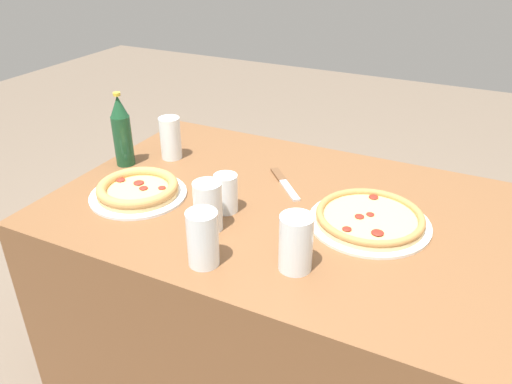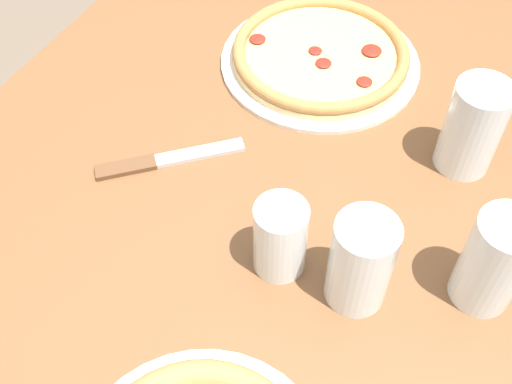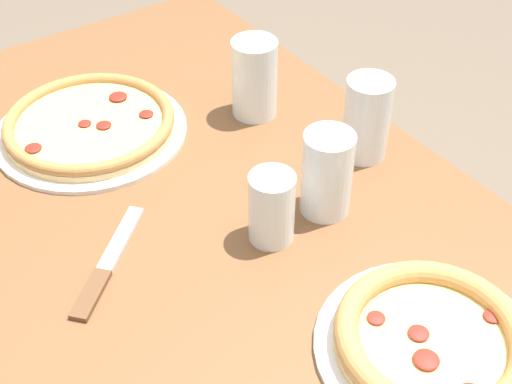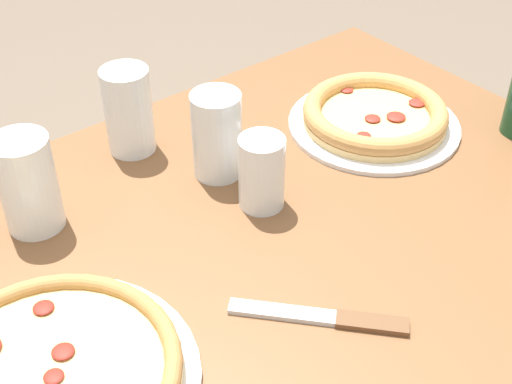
{
  "view_description": "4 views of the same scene",
  "coord_description": "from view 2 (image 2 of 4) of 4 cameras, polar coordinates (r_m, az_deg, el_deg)",
  "views": [
    {
      "loc": [
        0.5,
        -1.15,
        1.42
      ],
      "look_at": [
        -0.05,
        -0.04,
        0.75
      ],
      "focal_mm": 35.0,
      "sensor_mm": 36.0,
      "label": 1
    },
    {
      "loc": [
        -0.52,
        -0.27,
        1.4
      ],
      "look_at": [
        -0.06,
        -0.04,
        0.77
      ],
      "focal_mm": 45.0,
      "sensor_mm": 36.0,
      "label": 2
    },
    {
      "loc": [
        -0.71,
        0.34,
        1.43
      ],
      "look_at": [
        -0.09,
        -0.09,
        0.78
      ],
      "focal_mm": 50.0,
      "sensor_mm": 36.0,
      "label": 3
    },
    {
      "loc": [
        0.4,
        0.52,
        1.35
      ],
      "look_at": [
        -0.08,
        -0.07,
        0.76
      ],
      "focal_mm": 50.0,
      "sensor_mm": 36.0,
      "label": 4
    }
  ],
  "objects": [
    {
      "name": "glass_mango_juice",
      "position": [
        0.76,
        9.24,
        -6.42
      ],
      "size": [
        0.08,
        0.08,
        0.13
      ],
      "color": "white",
      "rests_on": "table"
    },
    {
      "name": "glass_water",
      "position": [
        0.93,
        18.62,
        5.2
      ],
      "size": [
        0.08,
        0.08,
        0.14
      ],
      "color": "white",
      "rests_on": "table"
    },
    {
      "name": "ground_plane",
      "position": [
        1.52,
        -0.43,
        -15.92
      ],
      "size": [
        8.0,
        8.0,
        0.0
      ],
      "primitive_type": "plane",
      "color": "#6B5B4C"
    },
    {
      "name": "glass_cola",
      "position": [
        0.8,
        20.29,
        -6.04
      ],
      "size": [
        0.07,
        0.07,
        0.14
      ],
      "color": "white",
      "rests_on": "table"
    },
    {
      "name": "glass_lemonade",
      "position": [
        0.78,
        2.15,
        -4.33
      ],
      "size": [
        0.07,
        0.07,
        0.11
      ],
      "color": "white",
      "rests_on": "table"
    },
    {
      "name": "pizza_veggie",
      "position": [
        1.08,
        5.76,
        11.99
      ],
      "size": [
        0.33,
        0.33,
        0.04
      ],
      "color": "silver",
      "rests_on": "table"
    },
    {
      "name": "table",
      "position": [
        1.2,
        -0.53,
        -9.44
      ],
      "size": [
        1.27,
        0.88,
        0.7
      ],
      "color": "brown",
      "rests_on": "ground_plane"
    },
    {
      "name": "knife",
      "position": [
        0.94,
        -8.23,
        2.82
      ],
      "size": [
        0.16,
        0.18,
        0.01
      ],
      "color": "brown",
      "rests_on": "table"
    }
  ]
}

